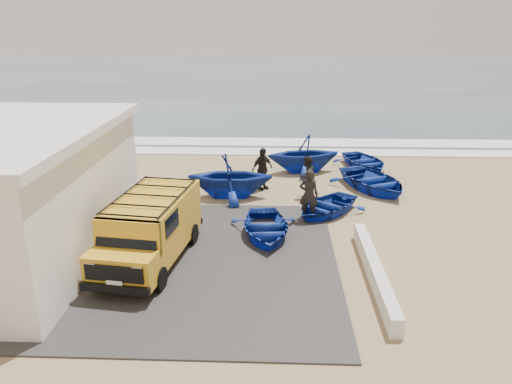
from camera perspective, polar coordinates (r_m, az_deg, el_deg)
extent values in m
plane|color=#9F855C|center=(18.05, -4.30, -4.98)|extent=(160.00, 160.00, 0.00)
cube|color=#383633|center=(16.61, -12.01, -7.51)|extent=(12.00, 10.00, 0.05)
cube|color=#385166|center=(72.77, 0.69, 13.29)|extent=(180.00, 88.00, 0.01)
cube|color=white|center=(29.36, -1.72, 4.65)|extent=(180.00, 1.60, 0.06)
cube|color=white|center=(31.79, -1.41, 5.76)|extent=(180.00, 2.20, 0.04)
cube|color=black|center=(17.46, -16.37, 2.53)|extent=(0.08, 0.70, 0.90)
cube|color=silver|center=(15.42, 13.39, -8.78)|extent=(0.35, 6.00, 0.55)
cube|color=gold|center=(16.34, -11.63, -3.38)|extent=(2.48, 4.24, 1.70)
cube|color=gold|center=(14.45, -15.08, -8.46)|extent=(2.06, 1.18, 0.93)
cube|color=black|center=(14.49, -14.57, -4.71)|extent=(1.83, 0.59, 0.74)
cube|color=black|center=(14.02, -15.93, -8.96)|extent=(1.66, 0.31, 0.46)
cube|color=black|center=(14.20, -15.82, -10.60)|extent=(2.00, 0.41, 0.23)
cube|color=black|center=(15.97, -11.92, -0.36)|extent=(2.34, 3.92, 0.06)
cylinder|color=black|center=(15.37, -17.43, -8.90)|extent=(0.32, 0.74, 0.72)
cylinder|color=black|center=(17.96, -12.89, -4.31)|extent=(0.32, 0.74, 0.72)
cylinder|color=black|center=(14.66, -10.95, -9.75)|extent=(0.32, 0.74, 0.72)
cylinder|color=black|center=(17.35, -7.27, -4.81)|extent=(0.32, 0.74, 0.72)
imported|color=navy|center=(17.79, 1.06, -4.05)|extent=(2.79, 3.68, 0.72)
imported|color=navy|center=(20.02, 7.98, -1.58)|extent=(3.92, 4.07, 0.69)
imported|color=navy|center=(21.58, -2.97, 1.86)|extent=(3.78, 3.30, 1.92)
imported|color=navy|center=(23.25, 13.23, 1.27)|extent=(4.42, 5.02, 0.86)
imported|color=navy|center=(25.33, 5.44, 4.39)|extent=(4.26, 3.89, 1.92)
imported|color=navy|center=(26.61, 12.29, 3.43)|extent=(3.53, 4.16, 0.73)
imported|color=black|center=(19.19, 6.05, -0.32)|extent=(0.79, 0.57, 2.01)
imported|color=black|center=(21.77, 5.81, 1.78)|extent=(1.07, 1.12, 1.81)
imported|color=black|center=(22.56, 0.72, 2.67)|extent=(1.17, 1.10, 1.94)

